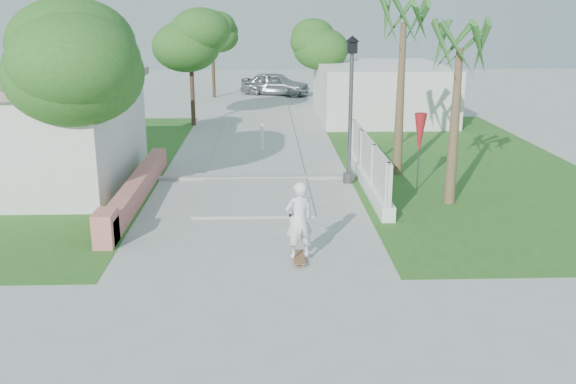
{
  "coord_description": "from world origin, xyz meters",
  "views": [
    {
      "loc": [
        0.34,
        -13.63,
        5.14
      ],
      "look_at": [
        0.84,
        0.6,
        1.1
      ],
      "focal_mm": 40.0,
      "sensor_mm": 36.0,
      "label": 1
    }
  ],
  "objects_px": {
    "bollard": "(262,137)",
    "dog": "(294,220)",
    "street_lamp": "(351,104)",
    "patio_umbrella": "(420,134)",
    "parked_car": "(275,84)",
    "skateboarder": "(294,216)"
  },
  "relations": [
    {
      "from": "bollard",
      "to": "dog",
      "type": "bearing_deg",
      "value": -84.68
    },
    {
      "from": "street_lamp",
      "to": "skateboarder",
      "type": "relative_size",
      "value": 1.57
    },
    {
      "from": "street_lamp",
      "to": "dog",
      "type": "bearing_deg",
      "value": -114.23
    },
    {
      "from": "patio_umbrella",
      "to": "parked_car",
      "type": "xyz_separation_m",
      "value": [
        -3.82,
        22.14,
        -0.96
      ]
    },
    {
      "from": "skateboarder",
      "to": "parked_car",
      "type": "bearing_deg",
      "value": -108.94
    },
    {
      "from": "street_lamp",
      "to": "skateboarder",
      "type": "height_order",
      "value": "street_lamp"
    },
    {
      "from": "patio_umbrella",
      "to": "parked_car",
      "type": "bearing_deg",
      "value": 99.78
    },
    {
      "from": "patio_umbrella",
      "to": "bollard",
      "type": "bearing_deg",
      "value": 129.91
    },
    {
      "from": "bollard",
      "to": "dog",
      "type": "height_order",
      "value": "bollard"
    },
    {
      "from": "patio_umbrella",
      "to": "skateboarder",
      "type": "bearing_deg",
      "value": -129.01
    },
    {
      "from": "patio_umbrella",
      "to": "dog",
      "type": "bearing_deg",
      "value": -139.84
    },
    {
      "from": "street_lamp",
      "to": "dog",
      "type": "xyz_separation_m",
      "value": [
        -1.89,
        -4.2,
        -2.23
      ]
    },
    {
      "from": "skateboarder",
      "to": "patio_umbrella",
      "type": "bearing_deg",
      "value": -147.89
    },
    {
      "from": "street_lamp",
      "to": "skateboarder",
      "type": "bearing_deg",
      "value": -108.71
    },
    {
      "from": "skateboarder",
      "to": "parked_car",
      "type": "height_order",
      "value": "skateboarder"
    },
    {
      "from": "patio_umbrella",
      "to": "parked_car",
      "type": "relative_size",
      "value": 0.54
    },
    {
      "from": "patio_umbrella",
      "to": "dog",
      "type": "distance_m",
      "value": 5.18
    },
    {
      "from": "skateboarder",
      "to": "parked_car",
      "type": "xyz_separation_m",
      "value": [
        0.03,
        26.89,
        -0.07
      ]
    },
    {
      "from": "street_lamp",
      "to": "bollard",
      "type": "bearing_deg",
      "value": 120.96
    },
    {
      "from": "patio_umbrella",
      "to": "parked_car",
      "type": "distance_m",
      "value": 22.49
    },
    {
      "from": "parked_car",
      "to": "patio_umbrella",
      "type": "bearing_deg",
      "value": -154.48
    },
    {
      "from": "street_lamp",
      "to": "patio_umbrella",
      "type": "height_order",
      "value": "street_lamp"
    }
  ]
}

